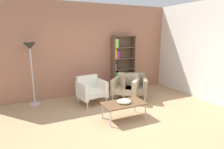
% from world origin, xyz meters
% --- Properties ---
extents(ground_plane, '(8.32, 8.32, 0.00)m').
position_xyz_m(ground_plane, '(0.00, 0.00, 0.00)').
color(ground_plane, tan).
extents(brick_back_panel, '(6.40, 0.12, 2.90)m').
position_xyz_m(brick_back_panel, '(0.00, 2.46, 1.45)').
color(brick_back_panel, '#A87056').
rests_on(brick_back_panel, ground_plane).
extents(plaster_right_partition, '(0.12, 5.20, 2.90)m').
position_xyz_m(plaster_right_partition, '(2.86, 0.60, 1.45)').
color(plaster_right_partition, silver).
rests_on(plaster_right_partition, ground_plane).
extents(bookshelf_tall, '(0.80, 0.30, 1.90)m').
position_xyz_m(bookshelf_tall, '(1.02, 2.25, 0.93)').
color(bookshelf_tall, brown).
rests_on(bookshelf_tall, ground_plane).
extents(coffee_table_low, '(1.00, 0.56, 0.40)m').
position_xyz_m(coffee_table_low, '(0.02, 0.21, 0.37)').
color(coffee_table_low, brown).
rests_on(coffee_table_low, ground_plane).
extents(decorative_bowl, '(0.32, 0.32, 0.05)m').
position_xyz_m(decorative_bowl, '(0.02, 0.21, 0.43)').
color(decorative_bowl, beige).
rests_on(decorative_bowl, coffee_table_low).
extents(armchair_by_bookshelf, '(0.95, 0.95, 0.78)m').
position_xyz_m(armchair_by_bookshelf, '(0.71, 1.34, 0.41)').
color(armchair_by_bookshelf, '#C6B289').
rests_on(armchair_by_bookshelf, ground_plane).
extents(armchair_spare_guest, '(0.81, 0.76, 0.78)m').
position_xyz_m(armchair_spare_guest, '(-0.34, 1.52, 0.41)').
color(armchair_spare_guest, white).
rests_on(armchair_spare_guest, ground_plane).
extents(armchair_corner_red, '(0.94, 0.92, 0.78)m').
position_xyz_m(armchair_corner_red, '(0.96, 1.27, 0.41)').
color(armchair_corner_red, gray).
rests_on(armchair_corner_red, ground_plane).
extents(floor_lamp_torchiere, '(0.32, 0.32, 1.74)m').
position_xyz_m(floor_lamp_torchiere, '(-1.82, 2.12, 1.45)').
color(floor_lamp_torchiere, silver).
rests_on(floor_lamp_torchiere, ground_plane).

